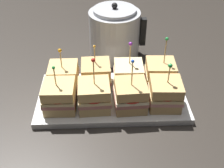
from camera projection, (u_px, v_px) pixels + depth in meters
name	position (u px, v px, depth m)	size (l,w,h in m)	color
ground_plane	(112.00, 100.00, 0.84)	(6.00, 6.00, 0.00)	#2D2823
serving_platter	(112.00, 97.00, 0.83)	(0.43, 0.23, 0.02)	silver
sandwich_front_far_left	(60.00, 96.00, 0.76)	(0.09, 0.09, 0.14)	tan
sandwich_front_center_left	(94.00, 96.00, 0.76)	(0.09, 0.09, 0.16)	tan
sandwich_front_center_right	(131.00, 95.00, 0.76)	(0.09, 0.09, 0.16)	tan
sandwich_front_far_right	(165.00, 94.00, 0.77)	(0.09, 0.09, 0.14)	tan
sandwich_back_far_left	(64.00, 76.00, 0.84)	(0.09, 0.09, 0.14)	tan
sandwich_back_center_left	(96.00, 75.00, 0.84)	(0.09, 0.09, 0.14)	tan
sandwich_back_center_right	(128.00, 75.00, 0.84)	(0.09, 0.09, 0.15)	beige
sandwich_back_far_right	(160.00, 74.00, 0.84)	(0.09, 0.09, 0.16)	tan
kettle_steel	(115.00, 33.00, 0.99)	(0.20, 0.18, 0.20)	#B7BABF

